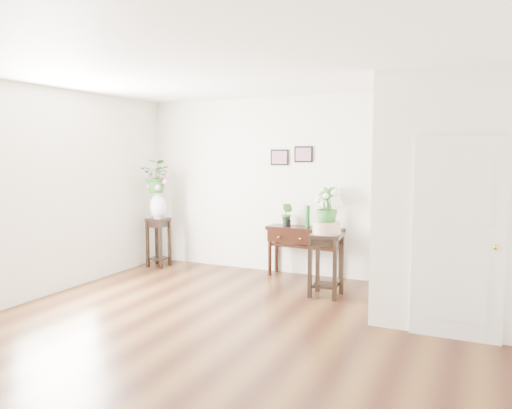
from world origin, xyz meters
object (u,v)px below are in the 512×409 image
Objects in this scene: console_table at (305,252)px; plant_stand_a at (159,242)px; plant_stand_b at (326,265)px; table_lamp at (331,206)px.

console_table is 1.42× the size of plant_stand_a.
plant_stand_b reaches higher than plant_stand_a.
plant_stand_b is at bearing -51.36° from console_table.
table_lamp is 0.74× the size of plant_stand_b.
console_table is 1.39× the size of plant_stand_b.
plant_stand_a reaches higher than console_table.
plant_stand_b reaches higher than console_table.
table_lamp is (0.41, 0.00, 0.74)m from console_table.
plant_stand_b is at bearing -77.59° from table_lamp.
plant_stand_b is at bearing -9.58° from plant_stand_a.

